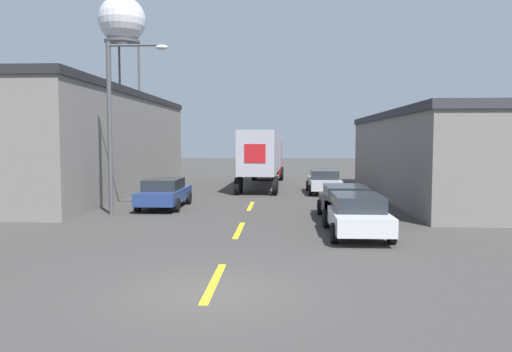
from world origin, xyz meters
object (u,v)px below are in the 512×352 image
parked_car_left_far (164,192)px  parked_car_right_far (324,181)px  street_lamp (117,114)px  semi_truck (263,153)px  parked_car_right_near (357,214)px  water_tower (122,22)px  parked_car_right_mid (345,202)px

parked_car_left_far → parked_car_right_far: same height
street_lamp → semi_truck: bearing=67.3°
parked_car_left_far → parked_car_right_far: (8.48, 7.30, 0.00)m
parked_car_left_far → street_lamp: bearing=-123.7°
parked_car_right_far → street_lamp: bearing=-136.2°
parked_car_left_far → parked_car_right_far: 11.19m
parked_car_right_far → parked_car_right_near: size_ratio=1.00×
semi_truck → street_lamp: size_ratio=1.84×
water_tower → semi_truck: bearing=-54.8°
parked_car_right_near → water_tower: (-22.90, 45.40, 17.40)m
parked_car_left_far → parked_car_right_near: 10.80m
semi_truck → parked_car_left_far: 12.89m
parked_car_right_near → semi_truck: bearing=102.2°
parked_car_left_far → parked_car_right_mid: same height
parked_car_right_far → parked_car_right_near: (0.00, -13.99, 0.00)m
street_lamp → parked_car_right_near: bearing=-23.7°
semi_truck → parked_car_right_mid: 15.94m
semi_truck → parked_car_right_mid: (4.04, -15.34, -1.61)m
parked_car_right_near → street_lamp: street_lamp is taller
parked_car_right_mid → parked_car_right_near: bearing=-90.0°
parked_car_right_mid → water_tower: size_ratio=0.22×
semi_truck → street_lamp: 15.64m
parked_car_left_far → parked_car_right_mid: (8.48, -3.35, 0.00)m
street_lamp → parked_car_right_mid: bearing=-5.9°
parked_car_right_far → water_tower: bearing=126.1°
semi_truck → parked_car_left_far: (-4.44, -11.99, -1.61)m
semi_truck → parked_car_right_near: 19.18m
parked_car_right_near → water_tower: water_tower is taller
parked_car_right_far → parked_car_right_mid: 10.65m
parked_car_right_near → street_lamp: 11.55m
parked_car_right_far → parked_car_right_mid: same height
street_lamp → parked_car_right_far: bearing=43.8°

